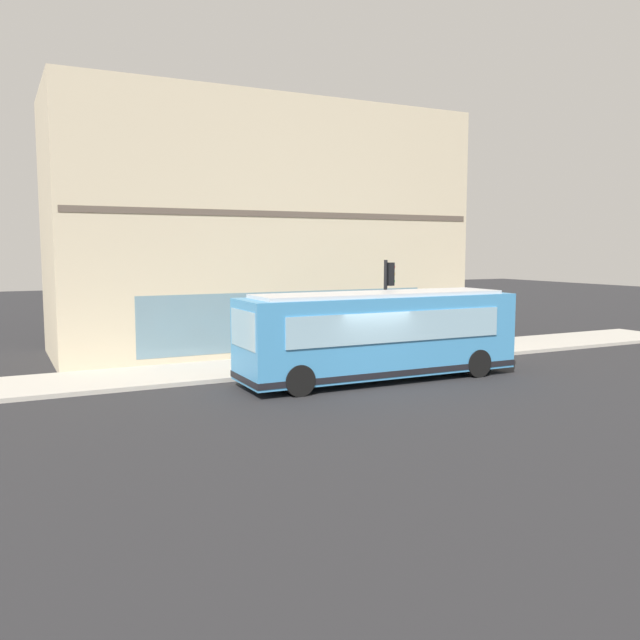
{
  "coord_description": "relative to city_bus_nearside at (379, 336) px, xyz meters",
  "views": [
    {
      "loc": [
        -18.64,
        11.08,
        4.55
      ],
      "look_at": [
        1.68,
        0.94,
        2.09
      ],
      "focal_mm": 36.84,
      "sensor_mm": 36.0,
      "label": 1
    }
  ],
  "objects": [
    {
      "name": "city_bus_nearside",
      "position": [
        0.0,
        0.0,
        0.0
      ],
      "size": [
        2.65,
        10.06,
        3.07
      ],
      "color": "#3F8CC6",
      "rests_on": "ground"
    },
    {
      "name": "pedestrian_by_light_pole",
      "position": [
        4.18,
        -1.98,
        -0.51
      ],
      "size": [
        0.32,
        0.32,
        1.56
      ],
      "color": "gold",
      "rests_on": "sidewalk_curb"
    },
    {
      "name": "traffic_light_near_corner",
      "position": [
        2.28,
        -1.8,
        1.38
      ],
      "size": [
        0.32,
        0.49,
        3.99
      ],
      "color": "black",
      "rests_on": "sidewalk_curb"
    },
    {
      "name": "newspaper_vending_box",
      "position": [
        3.11,
        0.11,
        -0.95
      ],
      "size": [
        0.44,
        0.42,
        0.9
      ],
      "color": "#263F99",
      "rests_on": "sidewalk_curb"
    },
    {
      "name": "ground",
      "position": [
        -0.68,
        0.87,
        -1.55
      ],
      "size": [
        120.0,
        120.0,
        0.0
      ],
      "primitive_type": "plane",
      "color": "#262628"
    },
    {
      "name": "building_corner",
      "position": [
        9.02,
        0.87,
        3.87
      ],
      "size": [
        6.85,
        18.22,
        10.87
      ],
      "color": "beige",
      "rests_on": "ground"
    },
    {
      "name": "sidewalk_curb",
      "position": [
        3.77,
        0.87,
        -1.48
      ],
      "size": [
        3.7,
        40.0,
        0.15
      ],
      "primitive_type": "cube",
      "color": "#B2ADA3",
      "rests_on": "ground"
    },
    {
      "name": "fire_hydrant",
      "position": [
        4.69,
        -5.91,
        -1.04
      ],
      "size": [
        0.35,
        0.35,
        0.74
      ],
      "color": "gold",
      "rests_on": "sidewalk_curb"
    },
    {
      "name": "pedestrian_near_hydrant",
      "position": [
        3.21,
        1.81,
        -0.4
      ],
      "size": [
        0.32,
        0.32,
        1.74
      ],
      "color": "#B23338",
      "rests_on": "sidewalk_curb"
    }
  ]
}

